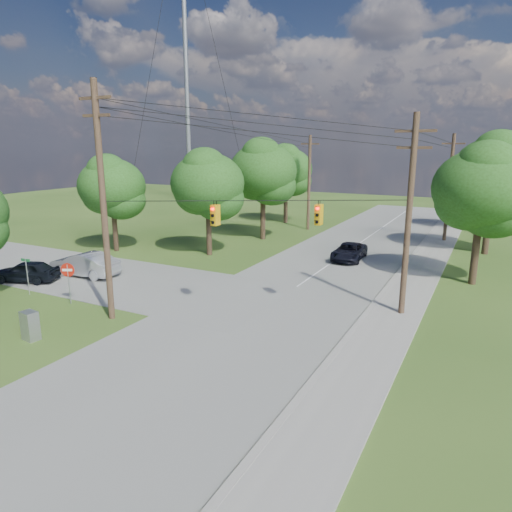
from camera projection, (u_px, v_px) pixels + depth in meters
The scene contains 24 objects.
ground at pixel (178, 337), 21.75m from camera, with size 140.00×140.00×0.00m, color #2F4F1A.
main_road at pixel (262, 311), 25.16m from camera, with size 10.00×100.00×0.03m, color gray.
cross_road at pixel (3, 259), 36.79m from camera, with size 48.00×9.00×0.03m, color gray.
sidewalk_east at pixel (385, 332), 22.14m from camera, with size 2.60×100.00×0.12m, color #99968F.
pole_sw at pixel (103, 201), 22.69m from camera, with size 2.00×0.32×12.00m.
pole_ne at pixel (409, 214), 23.37m from camera, with size 2.00×0.32×10.50m.
pole_north_e at pixel (449, 187), 42.42m from camera, with size 2.00×0.32×10.00m.
pole_north_w at pixel (309, 182), 48.66m from camera, with size 2.00×0.32×10.00m.
power_lines at pixel (302, 142), 28.88m from camera, with size 13.93×29.62×4.93m.
traffic_signals at pixel (267, 214), 23.13m from camera, with size 4.91×3.27×1.05m.
radio_mast at pixel (186, 56), 70.49m from camera, with size 0.70×0.70×45.00m, color #939699.
tree_w_near at pixel (208, 184), 36.88m from camera, with size 6.00×6.00×8.40m.
tree_w_mid at pixel (263, 171), 43.18m from camera, with size 6.40×6.40×9.22m.
tree_w_far at pixel (286, 169), 52.78m from camera, with size 6.00×6.00×8.73m.
tree_e_near at pixel (483, 189), 28.70m from camera, with size 6.20×6.20×8.81m.
tree_e_mid at pixel (494, 171), 36.94m from camera, with size 6.60×6.60×9.64m.
tree_e_far at pixel (484, 175), 47.97m from camera, with size 5.80×5.80×8.32m.
tree_cross_n at pixel (112, 186), 38.39m from camera, with size 5.60×5.60×7.91m.
car_cross_dark at pixel (26, 271), 30.40m from camera, with size 1.69×4.21×1.43m, color black.
car_cross_silver at pixel (85, 264), 31.75m from camera, with size 1.76×5.05×1.67m, color #B6B7BE.
car_main_north at pixel (349, 252), 36.32m from camera, with size 2.18×4.73×1.31m, color black.
control_cabinet at pixel (30, 326), 21.31m from camera, with size 0.77×0.56×1.39m, color #939699.
do_not_enter_sign at pixel (68, 274), 25.96m from camera, with size 0.76×0.34×2.42m.
street_name_sign at pixel (27, 271), 27.64m from camera, with size 0.68×0.11×2.28m.
Camera 1 is at (12.65, -16.22, 8.87)m, focal length 32.00 mm.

